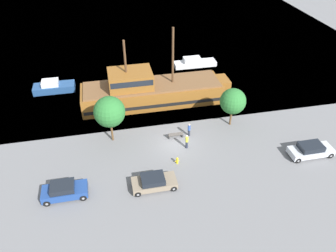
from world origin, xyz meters
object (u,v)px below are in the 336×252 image
moored_boat_dockside (194,63)px  pedestrian_walking_near (187,141)px  parked_car_curb_front (311,150)px  fire_hydrant (177,160)px  pirate_ship (150,91)px  moored_boat_outer (54,87)px  bench_promenade_east (176,135)px  pedestrian_walking_far (189,130)px  parked_car_curb_mid (64,191)px  parked_car_curb_rear (154,182)px

moored_boat_dockside → pedestrian_walking_near: (-6.39, -19.83, 0.35)m
parked_car_curb_front → fire_hydrant: parked_car_curb_front is taller
parked_car_curb_front → pedestrian_walking_near: size_ratio=2.68×
pirate_ship → moored_boat_outer: (-12.91, 5.72, -1.08)m
moored_boat_dockside → parked_car_curb_front: 24.59m
moored_boat_dockside → bench_promenade_east: size_ratio=3.97×
moored_boat_dockside → pedestrian_walking_far: pedestrian_walking_far is taller
fire_hydrant → pedestrian_walking_near: 2.82m
parked_car_curb_front → pedestrian_walking_near: pedestrian_walking_near is taller
parked_car_curb_mid → parked_car_curb_rear: bearing=-3.6°
parked_car_curb_mid → pedestrian_walking_near: 13.65m
moored_boat_dockside → fire_hydrant: 23.49m
fire_hydrant → moored_boat_dockside: bearing=70.1°
pedestrian_walking_near → pedestrian_walking_far: pedestrian_walking_near is taller
moored_boat_dockside → bench_promenade_east: moored_boat_dockside is taller
parked_car_curb_mid → moored_boat_dockside: bearing=51.7°
parked_car_curb_rear → pirate_ship: bearing=81.9°
pirate_ship → moored_boat_outer: 14.16m
pirate_ship → parked_car_curb_front: 20.78m
moored_boat_dockside → parked_car_curb_rear: bearing=-113.7°
parked_car_curb_rear → pedestrian_walking_near: size_ratio=2.43×
moored_boat_dockside → parked_car_curb_mid: 31.06m
moored_boat_outer → pedestrian_walking_near: 22.18m
moored_boat_outer → parked_car_curb_rear: size_ratio=1.32×
pirate_ship → pedestrian_walking_near: size_ratio=11.20×
parked_car_curb_mid → parked_car_curb_rear: (8.31, -0.52, -0.09)m
pirate_ship → bench_promenade_east: 8.63m
parked_car_curb_front → pedestrian_walking_far: 13.31m
moored_boat_outer → bench_promenade_east: size_ratio=3.30×
moored_boat_dockside → pedestrian_walking_far: size_ratio=4.07×
pedestrian_walking_far → fire_hydrant: bearing=-119.1°
moored_boat_outer → fire_hydrant: size_ratio=7.39×
parked_car_curb_front → fire_hydrant: size_ratio=6.17×
parked_car_curb_front → pedestrian_walking_far: size_ratio=2.83×
parked_car_curb_mid → moored_boat_outer: bearing=96.7°
fire_hydrant → bench_promenade_east: 4.31m
parked_car_curb_mid → pedestrian_walking_near: bearing=19.4°
moored_boat_dockside → pedestrian_walking_far: (-5.57, -17.75, 0.30)m
parked_car_curb_front → parked_car_curb_rear: parked_car_curb_front is taller
moored_boat_outer → parked_car_curb_mid: 20.76m
moored_boat_dockside → parked_car_curb_rear: 27.19m
moored_boat_outer → pedestrian_walking_far: (16.08, -14.00, 0.20)m
fire_hydrant → parked_car_curb_front: bearing=-6.7°
pedestrian_walking_near → pedestrian_walking_far: (0.81, 2.08, -0.05)m
parked_car_curb_front → bench_promenade_east: 14.72m
moored_boat_outer → fire_hydrant: (13.66, -18.34, -0.24)m
parked_car_curb_rear → pedestrian_walking_far: bearing=53.1°
moored_boat_dockside → fire_hydrant: bearing=-109.9°
moored_boat_dockside → pedestrian_walking_near: bearing=-107.9°
parked_car_curb_mid → pedestrian_walking_far: 15.20m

